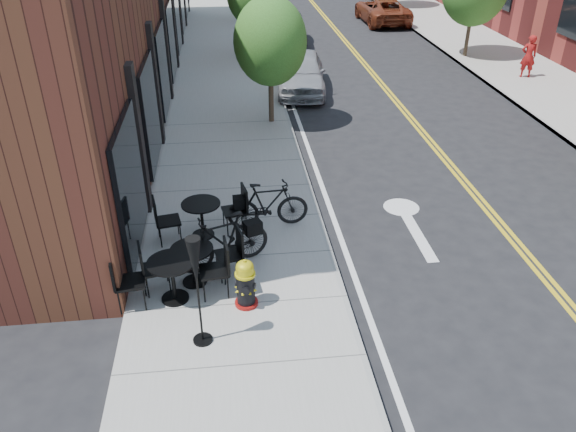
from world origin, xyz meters
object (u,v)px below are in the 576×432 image
bistro_set_c (202,215)px  parked_car_far (382,10)px  bistro_set_a (172,275)px  bistro_set_b (193,260)px  patio_umbrella (196,270)px  parked_car_c (271,1)px  fire_hydrant (246,284)px  parked_car_a (301,72)px  bicycle_right (268,205)px  parked_car_b (287,28)px  pedestrian (528,56)px  bicycle_left (224,241)px

bistro_set_c → parked_car_far: 23.36m
bistro_set_a → bistro_set_b: 0.57m
bistro_set_a → patio_umbrella: patio_umbrella is taller
bistro_set_a → parked_car_c: parked_car_c is taller
parked_car_c → fire_hydrant: bearing=-100.5°
parked_car_far → patio_umbrella: bearing=68.2°
parked_car_a → bicycle_right: bearing=-94.9°
parked_car_b → pedestrian: size_ratio=2.42×
bicycle_right → parked_car_a: (2.03, 9.65, 0.06)m
bistro_set_c → fire_hydrant: bearing=-82.7°
fire_hydrant → bicycle_left: bearing=126.8°
fire_hydrant → parked_car_b: parked_car_b is taller
parked_car_far → bistro_set_c: bearing=65.2°
bistro_set_b → bistro_set_c: bistro_set_c is taller
parked_car_b → bistro_set_a: bearing=-103.7°
parked_car_far → bistro_set_b: bearing=66.5°
bistro_set_a → parked_car_far: size_ratio=0.41×
bistro_set_b → parked_car_far: bearing=55.0°
bicycle_right → parked_car_c: size_ratio=0.38×
bicycle_left → parked_car_far: size_ratio=0.38×
bistro_set_a → parked_car_b: 20.17m
bicycle_right → parked_car_a: bearing=-16.0°
parked_car_a → bistro_set_b: bearing=-100.2°
pedestrian → bistro_set_c: bearing=50.6°
bistro_set_a → pedestrian: pedestrian is taller
parked_car_a → parked_car_b: size_ratio=1.08×
bistro_set_a → fire_hydrant: bearing=-19.5°
patio_umbrella → parked_car_b: patio_umbrella is taller
bicycle_left → bistro_set_c: bearing=-179.7°
bicycle_right → parked_car_b: parked_car_b is taller
parked_car_c → bistro_set_a: bearing=-103.2°
bistro_set_a → bistro_set_b: (0.34, 0.46, -0.04)m
patio_umbrella → parked_car_far: size_ratio=0.41×
bicycle_left → bistro_set_b: bearing=-70.6°
pedestrian → parked_car_far: bearing=-64.7°
parked_car_b → patio_umbrella: bearing=-101.7°
parked_car_c → pedestrian: bearing=-63.7°
parked_car_a → parked_car_c: parked_car_a is taller
bistro_set_c → parked_car_b: bearing=66.6°
parked_car_c → pedestrian: size_ratio=2.86×
parked_car_b → pedestrian: bearing=-42.1°
bistro_set_c → parked_car_far: bearing=54.8°
fire_hydrant → parked_car_a: parked_car_a is taller
fire_hydrant → pedestrian: pedestrian is taller
bistro_set_c → patio_umbrella: size_ratio=0.97×
bistro_set_b → pedestrian: 17.26m
bicycle_right → bistro_set_a: bistro_set_a is taller
fire_hydrant → patio_umbrella: patio_umbrella is taller
fire_hydrant → parked_car_c: 27.40m
pedestrian → fire_hydrant: bearing=58.5°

